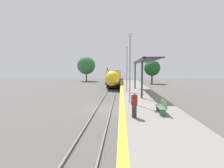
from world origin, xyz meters
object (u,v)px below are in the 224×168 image
(lamppost_near, at_px, (130,64))
(person_waiting, at_px, (134,104))
(railway_signal, at_px, (107,74))
(train, at_px, (116,74))
(lamppost_mid, at_px, (127,66))
(platform_bench, at_px, (162,106))

(lamppost_near, bearing_deg, person_waiting, -89.38)
(person_waiting, distance_m, railway_signal, 36.42)
(train, relative_size, lamppost_mid, 9.94)
(platform_bench, bearing_deg, person_waiting, -151.04)
(railway_signal, bearing_deg, train, 81.85)
(person_waiting, relative_size, railway_signal, 0.37)
(lamppost_near, relative_size, lamppost_mid, 1.00)
(lamppost_mid, bearing_deg, train, 93.75)
(platform_bench, height_order, railway_signal, railway_signal)
(platform_bench, height_order, lamppost_mid, lamppost_mid)
(platform_bench, bearing_deg, railway_signal, 100.39)
(railway_signal, bearing_deg, lamppost_near, -81.93)
(train, bearing_deg, person_waiting, -87.16)
(person_waiting, bearing_deg, lamppost_mid, 90.22)
(person_waiting, bearing_deg, train, 92.84)
(railway_signal, distance_m, lamppost_mid, 23.66)
(person_waiting, relative_size, lamppost_near, 0.26)
(lamppost_near, bearing_deg, platform_bench, -61.44)
(train, distance_m, railway_signal, 14.25)
(lamppost_near, bearing_deg, railway_signal, 98.07)
(train, xyz_separation_m, platform_bench, (4.41, -49.17, -0.72))
(train, bearing_deg, platform_bench, -84.88)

